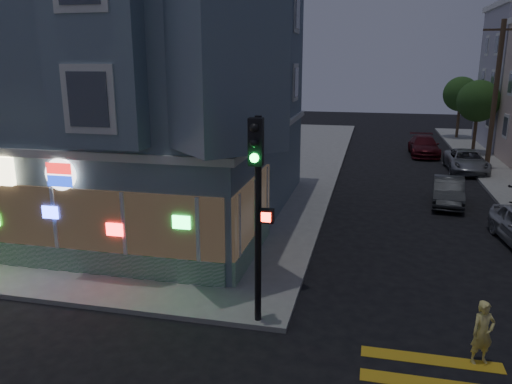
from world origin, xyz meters
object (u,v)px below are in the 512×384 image
(running_child, at_px, (483,333))
(traffic_signal, at_px, (258,188))
(parked_car_b, at_px, (448,191))
(utility_pole, at_px, (495,94))
(parked_car_c, at_px, (424,146))
(parked_car_d, at_px, (466,161))
(street_tree_near, at_px, (478,101))
(street_tree_far, at_px, (461,94))

(running_child, distance_m, traffic_signal, 6.16)
(running_child, height_order, parked_car_b, running_child)
(utility_pole, relative_size, traffic_signal, 1.68)
(parked_car_c, xyz_separation_m, traffic_signal, (-6.39, -26.68, 3.07))
(running_child, xyz_separation_m, parked_car_d, (3.12, 21.84, -0.09))
(street_tree_near, distance_m, parked_car_c, 4.97)
(street_tree_far, distance_m, parked_car_c, 10.35)
(street_tree_near, relative_size, parked_car_b, 1.32)
(parked_car_b, relative_size, parked_car_d, 0.82)
(street_tree_far, bearing_deg, parked_car_d, -95.97)
(parked_car_c, relative_size, traffic_signal, 0.91)
(street_tree_far, xyz_separation_m, traffic_signal, (-9.99, -35.84, -0.16))
(street_tree_far, height_order, parked_car_b, street_tree_far)
(street_tree_near, relative_size, parked_car_c, 1.08)
(street_tree_far, xyz_separation_m, parked_car_c, (-3.60, -9.16, -3.22))
(street_tree_near, bearing_deg, street_tree_far, 90.00)
(running_child, bearing_deg, utility_pole, 55.52)
(parked_car_c, distance_m, traffic_signal, 27.60)
(parked_car_c, height_order, parked_car_d, parked_car_c)
(utility_pole, height_order, street_tree_far, utility_pole)
(utility_pole, height_order, street_tree_near, utility_pole)
(street_tree_near, relative_size, running_child, 3.45)
(street_tree_near, bearing_deg, utility_pole, -91.91)
(street_tree_near, bearing_deg, parked_car_c, -162.20)
(parked_car_b, bearing_deg, traffic_signal, -109.21)
(parked_car_d, bearing_deg, utility_pole, 14.77)
(utility_pole, distance_m, street_tree_near, 6.06)
(parked_car_d, bearing_deg, running_child, -98.67)
(running_child, xyz_separation_m, parked_car_c, (1.02, 27.04, -0.06))
(utility_pole, distance_m, parked_car_d, 4.33)
(street_tree_far, distance_m, parked_car_d, 14.80)
(utility_pole, relative_size, parked_car_b, 2.25)
(parked_car_b, bearing_deg, street_tree_near, 82.41)
(street_tree_far, xyz_separation_m, running_child, (-4.62, -36.20, -3.17))
(utility_pole, distance_m, traffic_signal, 23.95)
(parked_car_c, distance_m, parked_car_d, 5.61)
(street_tree_far, bearing_deg, parked_car_b, -99.09)
(utility_pole, distance_m, street_tree_far, 14.03)
(running_child, height_order, traffic_signal, traffic_signal)
(traffic_signal, bearing_deg, parked_car_d, 64.96)
(traffic_signal, bearing_deg, utility_pole, 62.38)
(street_tree_near, bearing_deg, parked_car_d, -103.28)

